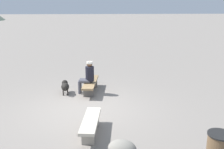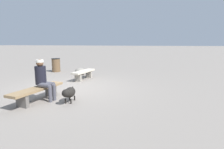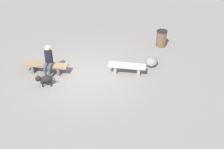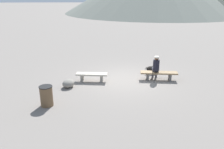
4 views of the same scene
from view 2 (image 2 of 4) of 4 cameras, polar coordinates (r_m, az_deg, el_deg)
ground at (r=7.31m, az=-12.78°, el=-4.47°), size 210.00×210.00×0.06m
bench_left at (r=8.86m, az=-9.00°, el=0.48°), size 1.62×0.60×0.43m
bench_right at (r=5.93m, az=-22.60°, el=-4.88°), size 1.93×0.68×0.43m
seated_person at (r=5.91m, az=-21.15°, el=-0.81°), size 0.37×0.63×1.27m
dog at (r=5.52m, az=-13.49°, el=-5.64°), size 0.77×0.36×0.47m
trash_bin at (r=11.60m, az=-17.39°, el=2.90°), size 0.53×0.53×0.83m
boulder at (r=10.16m, az=-10.10°, el=0.97°), size 0.75×0.82×0.39m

